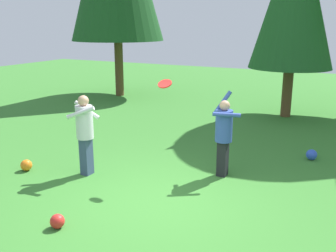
{
  "coord_description": "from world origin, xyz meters",
  "views": [
    {
      "loc": [
        2.91,
        -5.37,
        3.03
      ],
      "look_at": [
        -0.42,
        1.15,
        1.05
      ],
      "focal_mm": 41.36,
      "sensor_mm": 36.0,
      "label": 1
    }
  ],
  "objects_px": {
    "person_thrower": "(224,132)",
    "ball_red": "(57,221)",
    "ball_orange": "(26,165)",
    "person_catcher": "(85,129)",
    "frisbee": "(165,84)",
    "ball_blue": "(312,155)"
  },
  "relations": [
    {
      "from": "person_thrower",
      "to": "ball_orange",
      "type": "xyz_separation_m",
      "value": [
        -3.75,
        -1.63,
        -0.8
      ]
    },
    {
      "from": "ball_red",
      "to": "ball_orange",
      "type": "height_order",
      "value": "ball_orange"
    },
    {
      "from": "person_catcher",
      "to": "ball_orange",
      "type": "xyz_separation_m",
      "value": [
        -1.25,
        -0.44,
        -0.85
      ]
    },
    {
      "from": "person_thrower",
      "to": "ball_red",
      "type": "bearing_deg",
      "value": 32.88
    },
    {
      "from": "person_thrower",
      "to": "ball_blue",
      "type": "height_order",
      "value": "person_thrower"
    },
    {
      "from": "ball_red",
      "to": "ball_orange",
      "type": "bearing_deg",
      "value": 146.04
    },
    {
      "from": "frisbee",
      "to": "ball_red",
      "type": "xyz_separation_m",
      "value": [
        -0.53,
        -2.52,
        -1.78
      ]
    },
    {
      "from": "person_thrower",
      "to": "person_catcher",
      "type": "relative_size",
      "value": 1.05
    },
    {
      "from": "frisbee",
      "to": "ball_orange",
      "type": "distance_m",
      "value": 3.43
    },
    {
      "from": "person_thrower",
      "to": "person_catcher",
      "type": "xyz_separation_m",
      "value": [
        -2.5,
        -1.19,
        0.05
      ]
    },
    {
      "from": "frisbee",
      "to": "ball_red",
      "type": "height_order",
      "value": "frisbee"
    },
    {
      "from": "person_thrower",
      "to": "ball_blue",
      "type": "bearing_deg",
      "value": -160.93
    },
    {
      "from": "ball_red",
      "to": "ball_blue",
      "type": "xyz_separation_m",
      "value": [
        3.02,
        4.92,
        0.01
      ]
    },
    {
      "from": "person_catcher",
      "to": "ball_orange",
      "type": "bearing_deg",
      "value": 177.69
    },
    {
      "from": "ball_orange",
      "to": "ball_red",
      "type": "bearing_deg",
      "value": -33.96
    },
    {
      "from": "frisbee",
      "to": "ball_red",
      "type": "bearing_deg",
      "value": -101.81
    },
    {
      "from": "person_catcher",
      "to": "frisbee",
      "type": "xyz_separation_m",
      "value": [
        1.5,
        0.59,
        0.92
      ]
    },
    {
      "from": "ball_red",
      "to": "person_catcher",
      "type": "bearing_deg",
      "value": 116.66
    },
    {
      "from": "person_thrower",
      "to": "ball_red",
      "type": "distance_m",
      "value": 3.57
    },
    {
      "from": "ball_red",
      "to": "frisbee",
      "type": "bearing_deg",
      "value": 78.19
    },
    {
      "from": "ball_orange",
      "to": "frisbee",
      "type": "bearing_deg",
      "value": 20.44
    },
    {
      "from": "frisbee",
      "to": "ball_blue",
      "type": "height_order",
      "value": "frisbee"
    }
  ]
}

